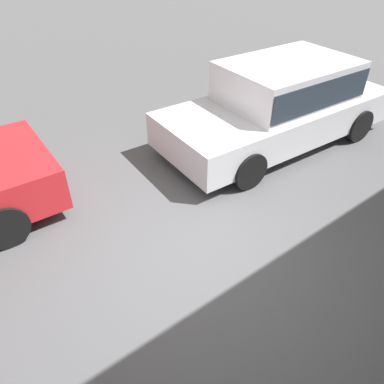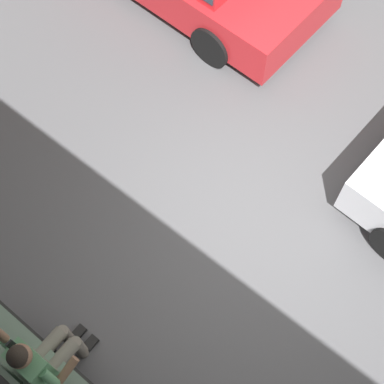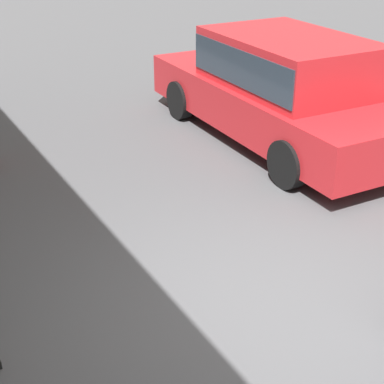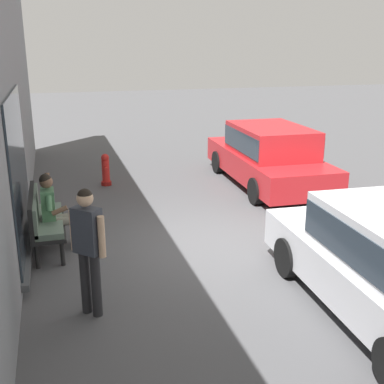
{
  "view_description": "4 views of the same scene",
  "coord_description": "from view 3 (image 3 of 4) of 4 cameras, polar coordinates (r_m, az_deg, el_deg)",
  "views": [
    {
      "loc": [
        2.08,
        2.6,
        3.48
      ],
      "look_at": [
        0.13,
        0.02,
        1.05
      ],
      "focal_mm": 35.0,
      "sensor_mm": 36.0,
      "label": 1
    },
    {
      "loc": [
        -1.2,
        2.6,
        6.43
      ],
      "look_at": [
        0.43,
        0.58,
        1.18
      ],
      "focal_mm": 55.0,
      "sensor_mm": 36.0,
      "label": 2
    },
    {
      "loc": [
        -3.16,
        2.6,
        3.14
      ],
      "look_at": [
        0.89,
        0.25,
        0.81
      ],
      "focal_mm": 55.0,
      "sensor_mm": 36.0,
      "label": 3
    },
    {
      "loc": [
        -7.54,
        2.6,
        3.42
      ],
      "look_at": [
        0.63,
        0.21,
        0.8
      ],
      "focal_mm": 45.0,
      "sensor_mm": 36.0,
      "label": 4
    }
  ],
  "objects": [
    {
      "name": "parked_car_mid",
      "position": [
        8.47,
        8.74,
        10.22
      ],
      "size": [
        4.67,
        2.01,
        1.52
      ],
      "color": "red",
      "rests_on": "ground_plane"
    },
    {
      "name": "ground_plane",
      "position": [
        5.16,
        7.58,
        -11.34
      ],
      "size": [
        60.0,
        60.0,
        0.0
      ],
      "primitive_type": "plane",
      "color": "#4C4C4F"
    }
  ]
}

